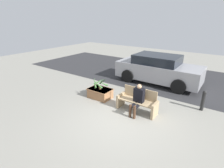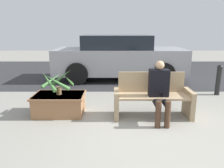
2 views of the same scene
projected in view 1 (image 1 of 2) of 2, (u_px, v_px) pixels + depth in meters
The scene contains 8 objects.
ground_plane at pixel (122, 119), 6.24m from camera, with size 30.00×30.00×0.00m, color gray.
road_surface at pixel (171, 78), 10.56m from camera, with size 20.00×6.00×0.01m, color #2D2D30.
bench at pixel (138, 101), 6.68m from camera, with size 1.55×0.54×0.88m.
person_seated at pixel (138, 99), 6.40m from camera, with size 0.38×0.64×1.16m.
planter_box at pixel (100, 93), 7.85m from camera, with size 1.05×0.72×0.43m.
potted_plant at pixel (100, 83), 7.68m from camera, with size 0.66×0.72×0.52m.
parked_car at pixel (158, 69), 9.51m from camera, with size 4.46×1.98×1.54m.
bollard_post at pixel (203, 100), 6.71m from camera, with size 0.14×0.14×0.83m.
Camera 1 is at (2.81, -4.60, 3.41)m, focal length 28.00 mm.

